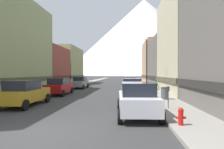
% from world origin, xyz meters
% --- Properties ---
extents(ground_plane, '(400.00, 400.00, 0.00)m').
position_xyz_m(ground_plane, '(0.00, 0.00, 0.00)').
color(ground_plane, '#353535').
extents(sidewalk_left, '(2.50, 100.00, 0.15)m').
position_xyz_m(sidewalk_left, '(-6.25, 35.00, 0.07)').
color(sidewalk_left, gray).
rests_on(sidewalk_left, ground).
extents(sidewalk_right, '(2.50, 100.00, 0.15)m').
position_xyz_m(sidewalk_right, '(6.25, 35.00, 0.07)').
color(sidewalk_right, gray).
rests_on(sidewalk_right, ground).
extents(storefront_left_2, '(7.52, 8.66, 6.75)m').
position_xyz_m(storefront_left_2, '(-11.11, 24.30, 3.25)').
color(storefront_left_2, brown).
rests_on(storefront_left_2, ground).
extents(storefront_left_3, '(9.81, 10.49, 8.04)m').
position_xyz_m(storefront_left_3, '(-12.26, 34.43, 3.87)').
color(storefront_left_3, '#8C9966').
rests_on(storefront_left_3, ground).
extents(storefront_right_1, '(9.76, 10.48, 11.17)m').
position_xyz_m(storefront_right_1, '(12.23, 14.46, 5.41)').
color(storefront_right_1, beige).
rests_on(storefront_right_1, ground).
extents(storefront_right_2, '(8.14, 11.93, 7.98)m').
position_xyz_m(storefront_right_2, '(11.42, 25.83, 3.85)').
color(storefront_right_2, '#66605B').
rests_on(storefront_right_2, ground).
extents(storefront_right_3, '(8.23, 12.39, 9.73)m').
position_xyz_m(storefront_right_3, '(11.47, 38.11, 4.70)').
color(storefront_right_3, tan).
rests_on(storefront_right_3, ground).
extents(car_left_0, '(2.11, 4.42, 1.78)m').
position_xyz_m(car_left_0, '(-3.80, 5.75, 0.90)').
color(car_left_0, '#B28419').
rests_on(car_left_0, ground).
extents(car_left_1, '(2.17, 4.45, 1.78)m').
position_xyz_m(car_left_1, '(-3.80, 12.49, 0.90)').
color(car_left_1, '#9E1111').
rests_on(car_left_1, ground).
extents(car_left_2, '(2.08, 4.41, 1.78)m').
position_xyz_m(car_left_2, '(-3.80, 21.23, 0.90)').
color(car_left_2, slate).
rests_on(car_left_2, ground).
extents(car_right_0, '(2.25, 4.48, 1.78)m').
position_xyz_m(car_right_0, '(3.80, 3.27, 0.90)').
color(car_right_0, silver).
rests_on(car_right_0, ground).
extents(car_right_1, '(2.21, 4.47, 1.78)m').
position_xyz_m(car_right_1, '(3.80, 11.13, 0.90)').
color(car_right_1, silver).
rests_on(car_right_1, ground).
extents(car_right_2, '(2.18, 4.45, 1.78)m').
position_xyz_m(car_right_2, '(3.80, 18.00, 0.90)').
color(car_right_2, silver).
rests_on(car_right_2, ground).
extents(fire_hydrant_near, '(0.40, 0.22, 0.70)m').
position_xyz_m(fire_hydrant_near, '(5.45, 1.09, 0.53)').
color(fire_hydrant_near, red).
rests_on(fire_hydrant_near, sidewalk_right).
extents(parking_meter_near, '(0.14, 0.10, 1.33)m').
position_xyz_m(parking_meter_near, '(5.75, 4.73, 1.01)').
color(parking_meter_near, '#595960').
rests_on(parking_meter_near, sidewalk_right).
extents(trash_bin_right, '(0.59, 0.59, 0.98)m').
position_xyz_m(trash_bin_right, '(6.35, 8.81, 0.64)').
color(trash_bin_right, '#4C5156').
rests_on(trash_bin_right, sidewalk_right).
extents(potted_plant_0, '(0.75, 0.75, 1.01)m').
position_xyz_m(potted_plant_0, '(7.00, 18.08, 0.73)').
color(potted_plant_0, brown).
rests_on(potted_plant_0, sidewalk_right).
extents(streetlamp_right, '(0.36, 0.36, 5.86)m').
position_xyz_m(streetlamp_right, '(5.35, 12.88, 3.99)').
color(streetlamp_right, black).
rests_on(streetlamp_right, sidewalk_right).
extents(mountain_backdrop, '(225.12, 225.12, 106.91)m').
position_xyz_m(mountain_backdrop, '(28.28, 260.00, 53.46)').
color(mountain_backdrop, silver).
rests_on(mountain_backdrop, ground).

